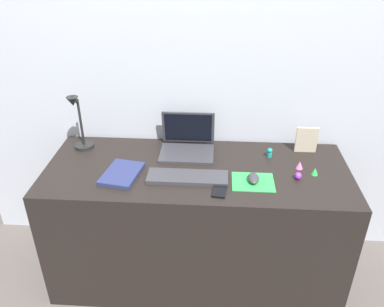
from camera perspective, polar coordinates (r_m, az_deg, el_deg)
name	(u,v)px	position (r m, az deg, el deg)	size (l,w,h in m)	color
ground_plane	(196,269)	(2.55, 0.61, -16.43)	(6.00, 6.00, 0.00)	#59514C
back_wall	(200,128)	(2.37, 1.21, 3.71)	(2.81, 0.05, 1.60)	#B2B7C1
desk	(196,223)	(2.30, 0.65, -10.03)	(1.61, 0.64, 0.74)	black
laptop	(187,142)	(2.23, -0.67, 1.72)	(0.30, 0.24, 0.21)	#333338
keyboard	(187,177)	(1.99, -0.66, -3.46)	(0.41, 0.13, 0.02)	#333338
mousepad	(253,182)	(1.99, 8.85, -4.11)	(0.21, 0.17, 0.00)	green
mouse	(253,178)	(1.99, 8.92, -3.58)	(0.06, 0.10, 0.03)	#333338
cell_phone	(220,190)	(1.91, 4.05, -5.27)	(0.06, 0.13, 0.01)	black
desk_lamp	(79,124)	(2.27, -16.10, 4.12)	(0.11, 0.16, 0.34)	black
notebook_pad	(122,173)	(2.05, -10.15, -2.88)	(0.17, 0.24, 0.02)	navy
picture_frame	(306,140)	(2.30, 16.29, 1.93)	(0.12, 0.02, 0.15)	#B2A58C
toy_figurine_pink	(300,165)	(2.15, 15.36, -1.62)	(0.04, 0.04, 0.04)	pink
toy_figurine_teal	(270,152)	(2.21, 11.20, 0.15)	(0.03, 0.03, 0.05)	teal
toy_figurine_green	(315,171)	(2.12, 17.42, -2.49)	(0.03, 0.03, 0.04)	green
toy_figurine_purple	(298,176)	(2.06, 15.17, -3.17)	(0.03, 0.03, 0.04)	purple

